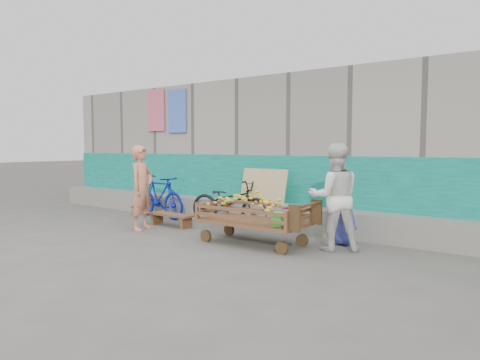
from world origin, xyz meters
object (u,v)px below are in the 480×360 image
Objects in this scene: bench at (171,217)px; banana_cart at (251,210)px; bicycle_dark at (229,202)px; woman at (334,197)px; child at (343,219)px; vendor_man at (142,188)px; bicycle_blue at (159,196)px.

banana_cart is at bearing -9.22° from bench.
bicycle_dark reaches higher than bench.
woman is 1.95× the size of child.
bench is at bearing -32.64° from vendor_man.
woman is 0.54m from child.
vendor_man is at bearing 16.30° from child.
bench is 1.19m from bicycle_dark.
child is at bearing -124.38° from woman.
bicycle_dark is (-2.54, 0.35, 0.05)m from child.
vendor_man is (-2.34, -0.23, 0.25)m from banana_cart.
bench is at bearing 126.01° from bicycle_dark.
bicycle_blue is (-4.34, 0.15, 0.06)m from child.
child is (1.25, 0.77, -0.13)m from banana_cart.
woman reaches higher than child.
vendor_man is 1.41m from bicycle_blue.
vendor_man reaches higher than bicycle_blue.
banana_cart is at bearing -16.56° from woman.
child is (3.59, 1.00, -0.38)m from vendor_man.
bicycle_blue is (-1.79, -0.20, 0.01)m from bicycle_dark.
banana_cart is 3.22m from bicycle_blue.
child is 0.53× the size of bicycle_blue.
woman is 1.03× the size of bicycle_blue.
banana_cart is 1.34m from woman.
woman reaches higher than vendor_man.
vendor_man is 3.75m from child.
woman reaches higher than bicycle_dark.
vendor_man is at bearing -174.46° from banana_cart.
bench is 0.62× the size of woman.
bicycle_dark is (0.86, 0.78, 0.28)m from bench.
child is (0.00, 0.37, -0.39)m from woman.
bench is 1.14m from bicycle_blue.
banana_cart is 1.20× the size of bicycle_blue.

